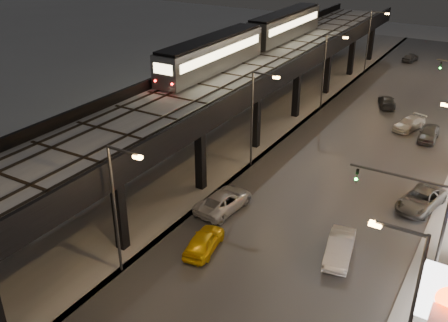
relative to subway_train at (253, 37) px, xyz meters
The scene contains 21 objects.
road_surface 21.02m from the subway_train, 34.14° to the right, with size 17.00×120.00×0.06m, color #46474D.
under_viaduct_pavement 13.86m from the subway_train, 77.02° to the right, with size 11.00×120.00×0.06m, color #9FA1A8.
elevated_viaduct 14.48m from the subway_train, 79.88° to the right, with size 9.00×100.00×6.30m.
viaduct_trackbed 14.23m from the subway_train, 79.82° to the right, with size 8.40×100.00×0.32m.
viaduct_parapet_streetside 15.52m from the subway_train, 63.68° to the right, with size 0.30×100.00×1.10m, color black.
viaduct_parapet_far 14.05m from the subway_train, 97.61° to the right, with size 0.30×100.00×1.10m, color black.
streetlight_left_1 33.96m from the subway_train, 76.19° to the right, with size 2.57×0.28×9.00m.
streetlight_right_1 41.53m from the subway_train, 52.48° to the right, with size 2.56×0.28×9.00m.
streetlight_left_2 17.18m from the subway_train, 61.47° to the right, with size 2.57×0.28×9.00m.
streetlight_left_3 9.19m from the subway_train, 21.33° to the left, with size 2.57×0.28×9.00m.
streetlight_left_4 22.85m from the subway_train, 69.11° to the left, with size 2.57×0.28×9.00m.
traffic_light_rig_a 34.29m from the subway_train, 44.42° to the right, with size 6.10×0.34×7.00m.
subway_train is the anchor object (origin of this frame).
car_taxi 31.35m from the subway_train, 68.23° to the right, with size 1.73×4.30×1.47m, color yellow.
car_mid_silver 25.99m from the subway_train, 67.09° to the right, with size 2.50×5.43×1.51m, color silver.
car_mid_dark 18.16m from the subway_train, 28.22° to the left, with size 1.79×4.40×1.28m, color #36383B.
car_far_white 34.55m from the subway_train, 68.72° to the left, with size 1.56×3.89×1.33m, color #4A4C52.
car_onc_silver 32.11m from the subway_train, 51.12° to the right, with size 1.61×4.63×1.53m, color silver.
car_onc_dark 28.32m from the subway_train, 32.72° to the right, with size 2.41×5.22×1.45m, color slate.
car_onc_white 20.09m from the subway_train, ahead, with size 1.83×4.50×1.31m, color white.
car_onc_red 22.22m from the subway_train, ahead, with size 1.74×4.32×1.47m, color #54565A.
Camera 1 is at (18.49, -6.11, 20.79)m, focal length 40.00 mm.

